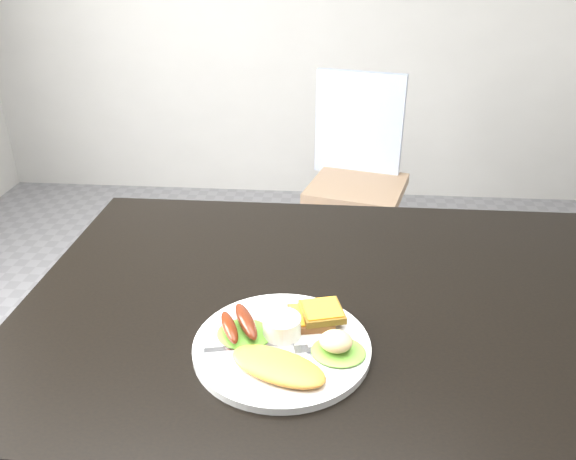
{
  "coord_description": "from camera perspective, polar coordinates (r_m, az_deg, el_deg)",
  "views": [
    {
      "loc": [
        -0.05,
        -0.86,
        1.32
      ],
      "look_at": [
        -0.12,
        -0.04,
        0.9
      ],
      "focal_mm": 35.0,
      "sensor_mm": 36.0,
      "label": 1
    }
  ],
  "objects": [
    {
      "name": "fork",
      "position": [
        0.89,
        -3.96,
        -11.78
      ],
      "size": [
        0.14,
        0.04,
        0.0
      ],
      "primitive_type": "cube",
      "rotation": [
        0.0,
        0.0,
        0.23
      ],
      "color": "#ADAFB7",
      "rests_on": "plate"
    },
    {
      "name": "lettuce_right",
      "position": [
        0.88,
        5.14,
        -12.19
      ],
      "size": [
        0.09,
        0.08,
        0.01
      ],
      "primitive_type": "ellipsoid",
      "rotation": [
        0.0,
        0.0,
        -0.08
      ],
      "color": "#64A538",
      "rests_on": "plate"
    },
    {
      "name": "sausage_b",
      "position": [
        0.92,
        -4.29,
        -9.22
      ],
      "size": [
        0.06,
        0.1,
        0.02
      ],
      "primitive_type": "ellipsoid",
      "rotation": [
        0.0,
        0.0,
        0.43
      ],
      "color": "#5B3117",
      "rests_on": "lettuce_left"
    },
    {
      "name": "sausage_a",
      "position": [
        0.91,
        -5.97,
        -9.78
      ],
      "size": [
        0.05,
        0.09,
        0.02
      ],
      "primitive_type": "ellipsoid",
      "rotation": [
        0.0,
        0.0,
        0.39
      ],
      "color": "#5C2406",
      "rests_on": "lettuce_left"
    },
    {
      "name": "toast_a",
      "position": [
        0.95,
        2.3,
        -8.91
      ],
      "size": [
        0.08,
        0.08,
        0.01
      ],
      "primitive_type": "cube",
      "rotation": [
        0.0,
        0.0,
        0.18
      ],
      "color": "brown",
      "rests_on": "plate"
    },
    {
      "name": "ramekin",
      "position": [
        0.91,
        -0.64,
        -9.81
      ],
      "size": [
        0.07,
        0.07,
        0.04
      ],
      "primitive_type": "cylinder",
      "rotation": [
        0.0,
        0.0,
        -0.23
      ],
      "color": "white",
      "rests_on": "plate"
    },
    {
      "name": "omelette",
      "position": [
        0.85,
        -1.02,
        -13.66
      ],
      "size": [
        0.17,
        0.13,
        0.02
      ],
      "primitive_type": "ellipsoid",
      "rotation": [
        0.0,
        0.0,
        -0.4
      ],
      "color": "gold",
      "rests_on": "plate"
    },
    {
      "name": "dining_chair",
      "position": [
        2.27,
        7.03,
        4.2
      ],
      "size": [
        0.44,
        0.44,
        0.04
      ],
      "primitive_type": "cube",
      "rotation": [
        0.0,
        0.0,
        -0.26
      ],
      "color": "#9D7C5D",
      "rests_on": "ground"
    },
    {
      "name": "person",
      "position": [
        1.47,
        -5.06,
        2.15
      ],
      "size": [
        0.56,
        0.43,
        1.41
      ],
      "primitive_type": "imported",
      "rotation": [
        0.0,
        0.0,
        3.33
      ],
      "color": "navy",
      "rests_on": "ground"
    },
    {
      "name": "toast_b",
      "position": [
        0.94,
        3.47,
        -8.3
      ],
      "size": [
        0.08,
        0.08,
        0.01
      ],
      "primitive_type": "cube",
      "rotation": [
        0.0,
        0.0,
        0.27
      ],
      "color": "olive",
      "rests_on": "toast_a"
    },
    {
      "name": "dining_table",
      "position": [
        1.05,
        6.79,
        -7.63
      ],
      "size": [
        1.2,
        0.8,
        0.04
      ],
      "primitive_type": "cube",
      "color": "black",
      "rests_on": "ground"
    },
    {
      "name": "potato_salad",
      "position": [
        0.87,
        4.91,
        -11.19
      ],
      "size": [
        0.06,
        0.05,
        0.03
      ],
      "primitive_type": "ellipsoid",
      "rotation": [
        0.0,
        0.0,
        -0.14
      ],
      "color": "beige",
      "rests_on": "lettuce_right"
    },
    {
      "name": "plate",
      "position": [
        0.91,
        -0.63,
        -11.75
      ],
      "size": [
        0.28,
        0.28,
        0.01
      ],
      "primitive_type": "cylinder",
      "color": "white",
      "rests_on": "dining_table"
    },
    {
      "name": "lettuce_left",
      "position": [
        0.92,
        -4.46,
        -10.46
      ],
      "size": [
        0.11,
        0.1,
        0.01
      ],
      "primitive_type": "ellipsoid",
      "rotation": [
        0.0,
        0.0,
        -0.22
      ],
      "color": "green",
      "rests_on": "plate"
    }
  ]
}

